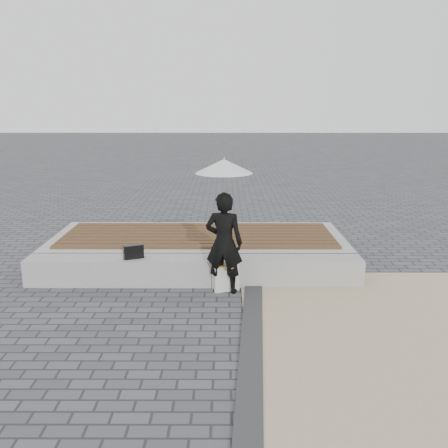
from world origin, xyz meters
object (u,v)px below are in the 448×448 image
at_px(handbag, 133,252).
at_px(parasol, 224,166).
at_px(woman, 224,243).
at_px(seating_ledge, 194,270).
at_px(canvas_tote, 226,277).

bearing_deg(handbag, parasol, -35.38).
distance_m(parasol, handbag, 1.89).
relative_size(woman, parasol, 1.45).
relative_size(seating_ledge, canvas_tote, 12.96).
bearing_deg(canvas_tote, seating_ledge, 129.69).
bearing_deg(parasol, seating_ledge, 142.87).
relative_size(seating_ledge, parasol, 5.00).
height_order(woman, parasol, parasol).
height_order(parasol, handbag, parasol).
xyz_separation_m(parasol, canvas_tote, (0.03, 0.05, -1.61)).
xyz_separation_m(seating_ledge, parasol, (0.45, -0.34, 1.61)).
distance_m(handbag, canvas_tote, 1.42).
height_order(seating_ledge, canvas_tote, seating_ledge).
bearing_deg(woman, handbag, -1.65).
distance_m(parasol, canvas_tote, 1.62).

